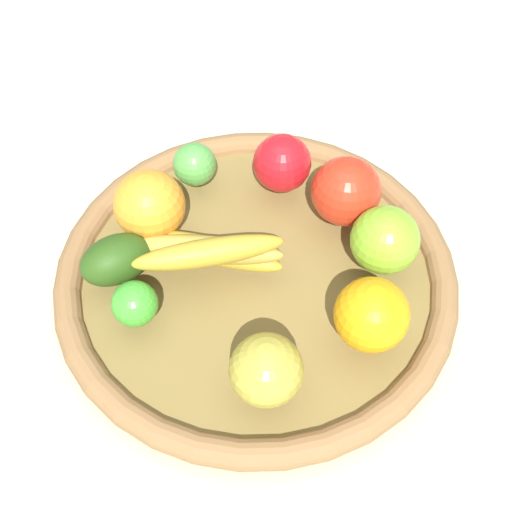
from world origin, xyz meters
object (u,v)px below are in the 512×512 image
(orange_1, at_px, (149,205))
(lime_1, at_px, (195,164))
(lime_0, at_px, (135,304))
(orange_0, at_px, (372,315))
(apple_3, at_px, (385,240))
(apple_0, at_px, (266,370))
(apple_2, at_px, (346,191))
(banana_bunch, at_px, (210,251))
(avocado, at_px, (116,260))
(apple_1, at_px, (282,163))

(orange_1, relative_size, lime_1, 1.55)
(lime_0, bearing_deg, orange_0, -12.37)
(lime_1, bearing_deg, lime_0, -111.57)
(apple_3, relative_size, orange_1, 0.94)
(apple_3, height_order, orange_0, orange_0)
(orange_1, height_order, apple_0, orange_1)
(lime_0, distance_m, apple_0, 0.16)
(orange_0, height_order, apple_2, apple_2)
(banana_bunch, distance_m, apple_2, 0.17)
(apple_3, xyz_separation_m, orange_1, (-0.25, 0.08, 0.00))
(orange_0, bearing_deg, avocado, 156.75)
(apple_1, bearing_deg, apple_3, -54.79)
(banana_bunch, relative_size, apple_2, 2.09)
(orange_1, relative_size, apple_2, 1.01)
(apple_0, height_order, apple_2, apple_2)
(apple_3, distance_m, avocado, 0.29)
(apple_1, distance_m, orange_1, 0.16)
(lime_1, bearing_deg, apple_3, -37.59)
(orange_1, relative_size, avocado, 1.02)
(lime_0, distance_m, orange_1, 0.12)
(apple_0, height_order, lime_1, apple_0)
(lime_1, bearing_deg, apple_2, -24.88)
(apple_3, bearing_deg, banana_bunch, 175.29)
(banana_bunch, xyz_separation_m, apple_2, (0.16, 0.06, 0.01))
(lime_1, bearing_deg, avocado, -125.31)
(apple_0, bearing_deg, orange_1, 115.21)
(banana_bunch, xyz_separation_m, apple_3, (0.19, -0.02, 0.01))
(apple_3, xyz_separation_m, apple_2, (-0.03, 0.07, 0.00))
(orange_0, height_order, lime_1, orange_0)
(apple_0, distance_m, lime_1, 0.29)
(apple_1, xyz_separation_m, apple_2, (0.06, -0.06, 0.01))
(apple_1, bearing_deg, banana_bunch, -129.62)
(orange_1, relative_size, apple_0, 1.12)
(lime_0, xyz_separation_m, apple_3, (0.27, 0.04, 0.01))
(banana_bunch, distance_m, avocado, 0.10)
(apple_0, xyz_separation_m, orange_0, (0.11, 0.05, 0.00))
(banana_bunch, distance_m, orange_1, 0.09)
(banana_bunch, height_order, orange_0, orange_0)
(lime_0, xyz_separation_m, banana_bunch, (0.08, 0.05, 0.00))
(apple_2, relative_size, lime_1, 1.53)
(lime_0, relative_size, orange_1, 0.60)
(apple_1, relative_size, orange_0, 0.91)
(lime_0, height_order, apple_1, apple_1)
(apple_1, xyz_separation_m, orange_1, (-0.15, -0.05, 0.01))
(apple_2, distance_m, lime_1, 0.18)
(banana_bunch, bearing_deg, avocado, 178.89)
(orange_0, bearing_deg, apple_3, 68.98)
(orange_1, xyz_separation_m, avocado, (-0.04, -0.06, -0.01))
(avocado, bearing_deg, apple_0, -47.68)
(apple_0, bearing_deg, lime_1, 99.46)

